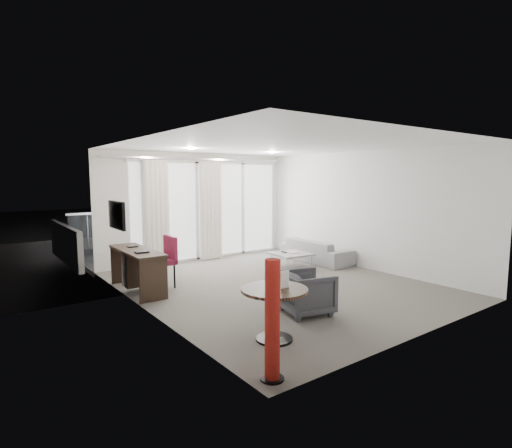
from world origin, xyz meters
TOP-DOWN VIEW (x-y plane):
  - floor at (0.00, 0.00)m, footprint 5.00×6.00m
  - ceiling at (0.00, 0.00)m, footprint 5.00×6.00m
  - wall_left at (-2.50, 0.00)m, footprint 0.00×6.00m
  - wall_right at (2.50, 0.00)m, footprint 0.00×6.00m
  - wall_front at (0.00, -3.00)m, footprint 5.00×0.00m
  - window_panel at (0.30, 2.98)m, footprint 4.00×0.02m
  - window_frame at (0.30, 2.97)m, footprint 4.10×0.06m
  - curtain_left at (-1.15, 2.82)m, footprint 0.60×0.20m
  - curtain_right at (0.25, 2.82)m, footprint 0.60×0.20m
  - curtain_track at (0.00, 2.82)m, footprint 4.80×0.04m
  - downlight_a at (-0.90, 1.60)m, footprint 0.12×0.12m
  - downlight_b at (1.20, 1.60)m, footprint 0.12×0.12m
  - desk at (-2.23, 1.13)m, footprint 0.50×1.59m
  - tv at (-2.46, 1.45)m, footprint 0.05×0.80m
  - desk_chair at (-1.82, 1.10)m, footprint 0.52×0.49m
  - round_table at (-1.63, -2.00)m, footprint 1.09×1.09m
  - menu_card at (-1.52, -2.06)m, footprint 0.12×0.02m
  - red_lamp at (-2.26, -2.75)m, footprint 0.32×0.32m
  - tub_armchair at (-0.62, -1.52)m, footprint 0.84×0.83m
  - coffee_table at (1.16, 0.86)m, footprint 0.84×0.84m
  - remote at (1.07, 1.00)m, footprint 0.07×0.16m
  - magazine at (1.27, 0.89)m, footprint 0.30×0.34m
  - sofa at (2.12, 1.04)m, footprint 0.72×1.84m
  - terrace_slab at (0.30, 4.50)m, footprint 5.60×3.00m
  - rattan_chair_a at (1.39, 3.88)m, footprint 0.75×0.75m
  - rattan_chair_b at (1.41, 4.98)m, footprint 0.59×0.59m
  - rattan_table at (1.73, 4.37)m, footprint 0.59×0.59m
  - balustrade at (0.30, 5.95)m, footprint 5.50×0.06m

SIDE VIEW (x-z plane):
  - terrace_slab at x=0.30m, z-range -0.12..0.00m
  - floor at x=0.00m, z-range 0.00..0.00m
  - coffee_table at x=1.16m, z-range 0.00..0.35m
  - rattan_table at x=1.73m, z-range 0.00..0.47m
  - sofa at x=2.12m, z-range 0.00..0.54m
  - tub_armchair at x=-0.62m, z-range 0.00..0.63m
  - round_table at x=-1.63m, z-range 0.00..0.66m
  - remote at x=1.07m, z-range 0.35..0.37m
  - magazine at x=1.27m, z-range 0.35..0.37m
  - rattan_chair_b at x=1.41m, z-range 0.00..0.75m
  - desk at x=-2.23m, z-range 0.00..0.75m
  - rattan_chair_a at x=1.39m, z-range 0.00..0.87m
  - desk_chair at x=-1.82m, z-range 0.00..0.94m
  - balustrade at x=0.30m, z-range -0.02..1.02m
  - red_lamp at x=-2.26m, z-range 0.00..1.23m
  - menu_card at x=-1.52m, z-range 0.61..0.83m
  - window_panel at x=0.30m, z-range 0.01..2.39m
  - curtain_left at x=-1.15m, z-range 0.01..2.39m
  - curtain_right at x=0.25m, z-range 0.01..2.39m
  - window_frame at x=0.30m, z-range -0.02..2.42m
  - wall_left at x=-2.50m, z-range 0.00..2.60m
  - wall_right at x=2.50m, z-range 0.00..2.60m
  - wall_front at x=0.00m, z-range 0.00..2.60m
  - tv at x=-2.46m, z-range 1.10..1.60m
  - curtain_track at x=0.00m, z-range 2.43..2.47m
  - downlight_a at x=-0.90m, z-range 2.58..2.60m
  - downlight_b at x=1.20m, z-range 2.58..2.60m
  - ceiling at x=0.00m, z-range 2.60..2.60m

